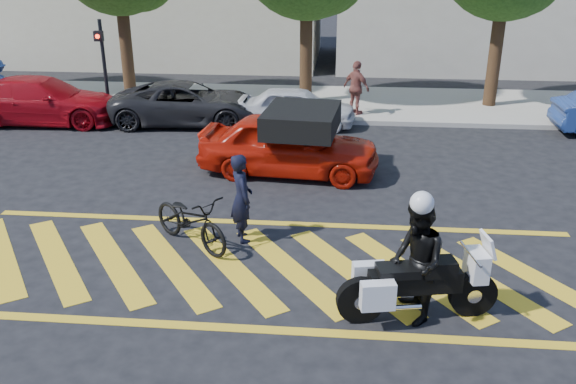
# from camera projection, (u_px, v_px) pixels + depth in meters

# --- Properties ---
(ground) EXTENTS (90.00, 90.00, 0.00)m
(ground) POSITION_uv_depth(u_px,v_px,m) (263.00, 268.00, 11.09)
(ground) COLOR black
(ground) RESTS_ON ground
(sidewalk) EXTENTS (60.00, 5.00, 0.15)m
(sidewalk) POSITION_uv_depth(u_px,v_px,m) (305.00, 103.00, 22.11)
(sidewalk) COLOR #9E998E
(sidewalk) RESTS_ON ground
(crosswalk) EXTENTS (12.33, 4.00, 0.01)m
(crosswalk) POSITION_uv_depth(u_px,v_px,m) (261.00, 267.00, 11.10)
(crosswalk) COLOR gold
(crosswalk) RESTS_ON ground
(signal_pole) EXTENTS (0.28, 0.43, 3.20)m
(signal_pole) POSITION_uv_depth(u_px,v_px,m) (103.00, 60.00, 19.87)
(signal_pole) COLOR black
(signal_pole) RESTS_ON ground
(officer_bike) EXTENTS (0.65, 0.77, 1.78)m
(officer_bike) POSITION_uv_depth(u_px,v_px,m) (242.00, 198.00, 11.82)
(officer_bike) COLOR black
(officer_bike) RESTS_ON ground
(bicycle) EXTENTS (2.07, 1.85, 1.09)m
(bicycle) POSITION_uv_depth(u_px,v_px,m) (191.00, 220.00, 11.72)
(bicycle) COLOR black
(bicycle) RESTS_ON ground
(police_motorcycle) EXTENTS (2.54, 1.01, 1.13)m
(police_motorcycle) POSITION_uv_depth(u_px,v_px,m) (416.00, 284.00, 9.39)
(police_motorcycle) COLOR black
(police_motorcycle) RESTS_ON ground
(officer_moto) EXTENTS (0.92, 1.09, 1.98)m
(officer_moto) POSITION_uv_depth(u_px,v_px,m) (417.00, 262.00, 9.25)
(officer_moto) COLOR black
(officer_moto) RESTS_ON ground
(red_convertible) EXTENTS (4.67, 2.24, 1.54)m
(red_convertible) POSITION_uv_depth(u_px,v_px,m) (289.00, 144.00, 15.32)
(red_convertible) COLOR #B41608
(red_convertible) RESTS_ON ground
(parked_left) EXTENTS (5.18, 2.30, 1.48)m
(parked_left) POSITION_uv_depth(u_px,v_px,m) (43.00, 101.00, 19.67)
(parked_left) COLOR #9B0913
(parked_left) RESTS_ON ground
(parked_mid_left) EXTENTS (4.98, 2.56, 1.34)m
(parked_mid_left) POSITION_uv_depth(u_px,v_px,m) (187.00, 103.00, 19.61)
(parked_mid_left) COLOR black
(parked_mid_left) RESTS_ON ground
(parked_mid_right) EXTENTS (3.76, 1.60, 1.26)m
(parked_mid_right) POSITION_uv_depth(u_px,v_px,m) (297.00, 107.00, 19.33)
(parked_mid_right) COLOR silver
(parked_mid_right) RESTS_ON ground
(pedestrian_left) EXTENTS (1.13, 0.71, 1.68)m
(pedestrian_left) POSITION_uv_depth(u_px,v_px,m) (0.00, 84.00, 20.79)
(pedestrian_left) COLOR #33518D
(pedestrian_left) RESTS_ON sidewalk
(pedestrian_right) EXTENTS (1.06, 1.00, 1.76)m
(pedestrian_right) POSITION_uv_depth(u_px,v_px,m) (356.00, 88.00, 20.06)
(pedestrian_right) COLOR brown
(pedestrian_right) RESTS_ON sidewalk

